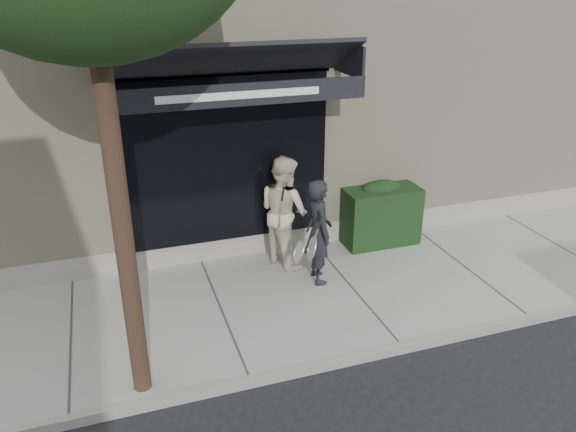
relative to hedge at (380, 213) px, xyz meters
name	(u,v)px	position (x,y,z in m)	size (l,w,h in m)	color
ground	(350,292)	(-1.10, -1.25, -0.66)	(80.00, 80.00, 0.00)	black
sidewalk	(350,289)	(-1.10, -1.25, -0.60)	(20.00, 3.00, 0.12)	#999893
curb	(401,348)	(-1.10, -2.80, -0.59)	(20.00, 0.10, 0.14)	gray
building_facade	(257,63)	(-1.11, 3.71, 2.08)	(14.30, 8.04, 5.64)	beige
hedge	(380,213)	(0.00, 0.00, 0.00)	(1.30, 0.70, 1.14)	black
pedestrian_front	(319,232)	(-1.50, -0.91, 0.28)	(0.73, 0.77, 1.63)	black
pedestrian_back	(284,211)	(-1.81, -0.19, 0.36)	(0.96, 1.07, 1.81)	beige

